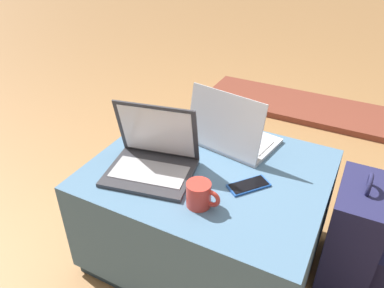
{
  "coord_description": "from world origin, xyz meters",
  "views": [
    {
      "loc": [
        0.49,
        -1.09,
        1.34
      ],
      "look_at": [
        -0.08,
        0.01,
        0.55
      ],
      "focal_mm": 35.0,
      "sensor_mm": 36.0,
      "label": 1
    }
  ],
  "objects": [
    {
      "name": "fireplace_hearth",
      "position": [
        0.0,
        1.61,
        0.02
      ],
      "size": [
        1.4,
        0.5,
        0.04
      ],
      "color": "brown",
      "rests_on": "ground_plane"
    },
    {
      "name": "laptop_near",
      "position": [
        -0.19,
        -0.11,
        0.52
      ],
      "size": [
        0.37,
        0.32,
        0.26
      ],
      "rotation": [
        0.0,
        0.0,
        0.2
      ],
      "color": "#333338",
      "rests_on": "ottoman"
    },
    {
      "name": "ground_plane",
      "position": [
        0.0,
        0.0,
        0.0
      ],
      "size": [
        14.0,
        14.0,
        0.0
      ],
      "primitive_type": "plane",
      "color": "#9E7042"
    },
    {
      "name": "cell_phone",
      "position": [
        0.18,
        -0.04,
        0.47
      ],
      "size": [
        0.15,
        0.16,
        0.01
      ],
      "rotation": [
        0.0,
        0.0,
        2.47
      ],
      "color": "#1E4C9E",
      "rests_on": "ottoman"
    },
    {
      "name": "ottoman",
      "position": [
        0.0,
        0.0,
        0.24
      ],
      "size": [
        0.9,
        0.75,
        0.47
      ],
      "color": "#2A3D4E",
      "rests_on": "ground_plane"
    },
    {
      "name": "coffee_mug",
      "position": [
        0.06,
        -0.21,
        0.51
      ],
      "size": [
        0.12,
        0.09,
        0.09
      ],
      "color": "red",
      "rests_on": "ottoman"
    },
    {
      "name": "laptop_far",
      "position": [
        0.01,
        0.2,
        0.52
      ],
      "size": [
        0.38,
        0.31,
        0.26
      ],
      "rotation": [
        0.0,
        0.0,
        2.97
      ],
      "color": "silver",
      "rests_on": "ottoman"
    },
    {
      "name": "backpack",
      "position": [
        0.58,
        0.16,
        0.22
      ],
      "size": [
        0.24,
        0.32,
        0.53
      ],
      "rotation": [
        0.0,
        0.0,
        1.58
      ],
      "color": "#23234C",
      "rests_on": "ground_plane"
    }
  ]
}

